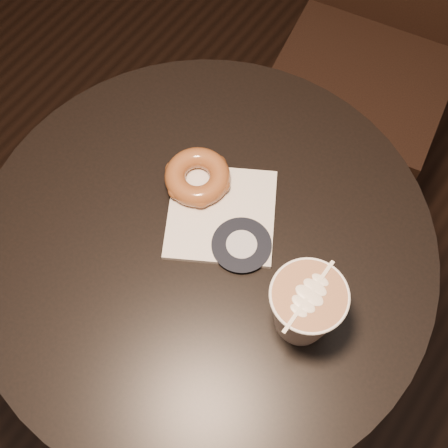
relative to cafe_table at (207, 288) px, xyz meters
The scene contains 5 objects.
cafe_table is the anchor object (origin of this frame).
chair 0.74m from the cafe_table, 94.37° to the left, with size 0.46×0.46×1.00m.
pastry_bag 0.21m from the cafe_table, 97.40° to the left, with size 0.16×0.16×0.01m, color silver.
doughnut 0.25m from the cafe_table, 132.08° to the left, with size 0.10×0.10×0.03m, color brown.
latte_cup 0.31m from the cafe_table, ahead, with size 0.10×0.10×0.11m, color white, non-canonical shape.
Camera 1 is at (0.24, -0.29, 1.60)m, focal length 50.00 mm.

